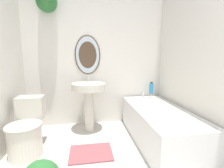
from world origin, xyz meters
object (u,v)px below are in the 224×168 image
bathtub (159,124)px  toilet (27,131)px  pedestal_sink (89,95)px  shampoo_bottle (151,88)px

bathtub → toilet: bearing=-179.5°
pedestal_sink → bathtub: 1.21m
toilet → pedestal_sink: bearing=34.0°
pedestal_sink → toilet: bearing=-146.0°
bathtub → shampoo_bottle: shampoo_bottle is taller
pedestal_sink → bathtub: bearing=-27.7°
toilet → pedestal_sink: pedestal_sink is taller
toilet → pedestal_sink: size_ratio=0.76×
pedestal_sink → bathtub: (1.02, -0.53, -0.37)m
pedestal_sink → shampoo_bottle: size_ratio=4.28×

